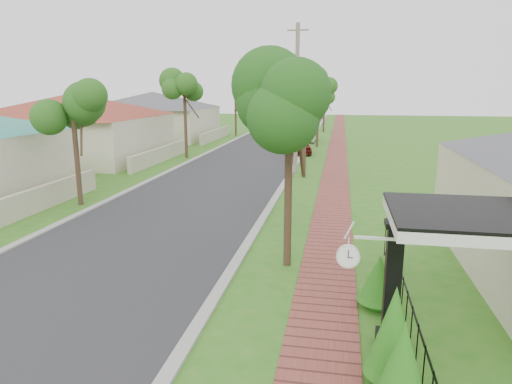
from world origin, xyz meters
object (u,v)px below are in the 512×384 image
Objects in this scene: station_clock at (350,255)px; near_tree at (290,109)px; parked_car_white at (307,134)px; porch_post at (392,291)px; parked_car_red at (300,145)px; utility_pole at (297,99)px.

near_tree is at bearing 111.27° from station_clock.
station_clock reaches higher than parked_car_white.
near_tree is 5.34× the size of station_clock.
near_tree is (-2.45, 3.75, 3.28)m from porch_post.
station_clock reaches higher than parked_car_red.
near_tree is (1.70, -22.92, 3.74)m from parked_car_red.
utility_pole reaches higher than parked_car_white.
utility_pole is (-1.20, 14.43, -0.10)m from near_tree.
station_clock is (2.82, -18.57, -2.35)m from utility_pole.
near_tree is at bearing -85.25° from parked_car_white.
porch_post is 2.44× the size of station_clock.
porch_post reaches higher than station_clock.
utility_pole reaches higher than near_tree.
porch_post is at bearing -78.64° from utility_pole.
porch_post is at bearing -81.58° from parked_car_white.
station_clock is at bearing -68.73° from near_tree.
porch_post is at bearing 25.66° from station_clock.
parked_car_white is at bearing 96.82° from porch_post.
porch_post is 0.59× the size of parked_car_white.
parked_car_red is 3.71× the size of station_clock.
porch_post is 18.81m from utility_pole.
parked_car_white is (-4.15, 34.72, -0.41)m from porch_post.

